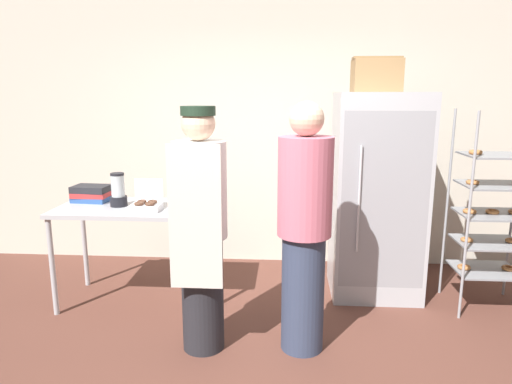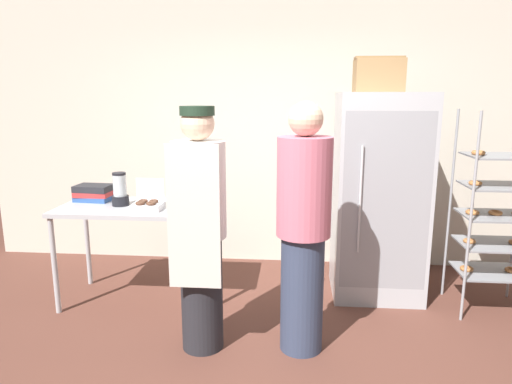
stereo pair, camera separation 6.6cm
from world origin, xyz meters
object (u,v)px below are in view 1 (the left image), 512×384
at_px(binder_stack, 91,193).
at_px(person_customer, 304,228).
at_px(cardboard_storage_box, 376,75).
at_px(donut_box, 146,204).
at_px(person_baker, 201,228).
at_px(blender_pitcher, 118,191).
at_px(refrigerator, 377,196).
at_px(baking_rack, 492,213).

xyz_separation_m(binder_stack, person_customer, (1.87, -0.84, -0.04)).
relative_size(cardboard_storage_box, person_customer, 0.23).
bearing_deg(donut_box, person_baker, -46.89).
height_order(blender_pitcher, person_customer, person_customer).
distance_m(refrigerator, baking_rack, 0.94).
relative_size(donut_box, person_baker, 0.14).
height_order(person_baker, person_customer, person_customer).
bearing_deg(baking_rack, cardboard_storage_box, 162.78).
relative_size(binder_stack, person_customer, 0.18).
bearing_deg(binder_stack, blender_pitcher, -26.80).
bearing_deg(baking_rack, person_customer, -153.90).
bearing_deg(donut_box, binder_stack, 155.09).
xyz_separation_m(refrigerator, baking_rack, (0.91, -0.25, -0.08)).
distance_m(blender_pitcher, cardboard_storage_box, 2.43).
height_order(refrigerator, donut_box, refrigerator).
bearing_deg(binder_stack, person_baker, -37.36).
bearing_deg(cardboard_storage_box, baking_rack, -17.22).
xyz_separation_m(refrigerator, cardboard_storage_box, (-0.05, 0.05, 1.06)).
height_order(baking_rack, blender_pitcher, baking_rack).
relative_size(person_baker, person_customer, 0.98).
distance_m(baking_rack, binder_stack, 3.46).
distance_m(baking_rack, donut_box, 2.89).
bearing_deg(refrigerator, donut_box, -166.81).
relative_size(baking_rack, blender_pitcher, 5.88).
xyz_separation_m(refrigerator, person_baker, (-1.40, -1.07, -0.01)).
relative_size(refrigerator, cardboard_storage_box, 4.44).
bearing_deg(refrigerator, binder_stack, -175.72).
xyz_separation_m(donut_box, person_baker, (0.57, -0.61, -0.01)).
bearing_deg(binder_stack, refrigerator, 4.28).
bearing_deg(person_customer, person_baker, -176.33).
relative_size(donut_box, person_customer, 0.14).
bearing_deg(donut_box, person_customer, -23.75).
bearing_deg(blender_pitcher, donut_box, -22.75).
height_order(baking_rack, person_baker, person_baker).
xyz_separation_m(person_baker, person_customer, (0.71, 0.05, -0.00)).
xyz_separation_m(donut_box, binder_stack, (-0.58, 0.27, 0.03)).
height_order(refrigerator, person_baker, refrigerator).
relative_size(baking_rack, binder_stack, 5.18).
xyz_separation_m(refrigerator, person_customer, (-0.69, -1.03, -0.01)).
xyz_separation_m(blender_pitcher, person_customer, (1.56, -0.68, -0.10)).
relative_size(donut_box, cardboard_storage_box, 0.60).
xyz_separation_m(blender_pitcher, binder_stack, (-0.31, 0.15, -0.06)).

